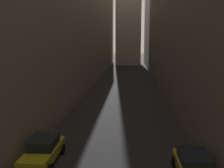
{
  "coord_description": "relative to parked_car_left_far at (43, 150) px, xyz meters",
  "views": [
    {
      "loc": [
        0.92,
        9.35,
        7.35
      ],
      "look_at": [
        0.0,
        21.86,
        5.3
      ],
      "focal_mm": 41.37,
      "sensor_mm": 36.0,
      "label": 1
    }
  ],
  "objects": [
    {
      "name": "parked_car_left_far",
      "position": [
        0.0,
        0.0,
        0.0
      ],
      "size": [
        1.88,
        4.18,
        1.53
      ],
      "rotation": [
        0.0,
        0.0,
        1.57
      ],
      "color": "#A59919",
      "rests_on": "ground"
    },
    {
      "name": "building_block_left",
      "position": [
        -6.13,
        26.04,
        11.51
      ],
      "size": [
        10.06,
        108.0,
        24.59
      ],
      "primitive_type": "cube",
      "color": "#756B5B",
      "rests_on": "ground"
    },
    {
      "name": "building_block_right",
      "position": [
        15.89,
        26.04,
        10.75
      ],
      "size": [
        11.98,
        108.0,
        23.08
      ],
      "primitive_type": "cube",
      "color": "#60594F",
      "rests_on": "ground"
    },
    {
      "name": "parked_car_right_far",
      "position": [
        8.8,
        -1.31,
        -0.04
      ],
      "size": [
        1.92,
        4.03,
        1.42
      ],
      "rotation": [
        0.0,
        0.0,
        1.57
      ],
      "color": "#A59919",
      "rests_on": "ground"
    },
    {
      "name": "ground_plane",
      "position": [
        4.4,
        24.04,
        -0.79
      ],
      "size": [
        264.0,
        264.0,
        0.0
      ],
      "primitive_type": "plane",
      "color": "black"
    }
  ]
}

